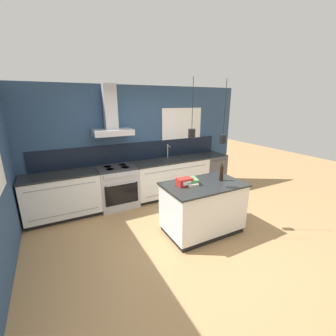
{
  "coord_description": "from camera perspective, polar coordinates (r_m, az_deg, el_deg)",
  "views": [
    {
      "loc": [
        -1.72,
        -2.91,
        2.27
      ],
      "look_at": [
        0.17,
        0.68,
        1.05
      ],
      "focal_mm": 24.0,
      "sensor_mm": 36.0,
      "label": 1
    }
  ],
  "objects": [
    {
      "name": "bottle_on_island",
      "position": [
        4.05,
        13.41,
        -1.32
      ],
      "size": [
        0.07,
        0.07,
        0.32
      ],
      "color": "black",
      "rests_on": "kitchen_island"
    },
    {
      "name": "wall_back",
      "position": [
        5.27,
        -8.56,
        6.55
      ],
      "size": [
        5.6,
        2.16,
        2.6
      ],
      "color": "navy",
      "rests_on": "ground_plane"
    },
    {
      "name": "counter_run_sink",
      "position": [
        5.53,
        0.78,
        -2.34
      ],
      "size": [
        1.88,
        0.64,
        1.25
      ],
      "color": "black",
      "rests_on": "ground_plane"
    },
    {
      "name": "book_stack",
      "position": [
        3.84,
        5.57,
        -3.32
      ],
      "size": [
        0.28,
        0.35,
        0.09
      ],
      "color": "beige",
      "rests_on": "kitchen_island"
    },
    {
      "name": "dishwasher",
      "position": [
        6.19,
        10.83,
        -0.64
      ],
      "size": [
        0.59,
        0.65,
        0.91
      ],
      "color": "#4C4C51",
      "rests_on": "ground_plane"
    },
    {
      "name": "kitchen_island",
      "position": [
        4.06,
        8.77,
        -9.9
      ],
      "size": [
        1.37,
        0.86,
        0.91
      ],
      "color": "black",
      "rests_on": "ground_plane"
    },
    {
      "name": "oven_range",
      "position": [
        5.07,
        -12.65,
        -4.66
      ],
      "size": [
        0.81,
        0.66,
        0.91
      ],
      "color": "#B5B5BA",
      "rests_on": "ground_plane"
    },
    {
      "name": "counter_run_left",
      "position": [
        4.94,
        -25.19,
        -6.42
      ],
      "size": [
        1.42,
        0.64,
        0.91
      ],
      "color": "black",
      "rests_on": "ground_plane"
    },
    {
      "name": "red_supply_box",
      "position": [
        3.75,
        4.21,
        -3.51
      ],
      "size": [
        0.25,
        0.17,
        0.13
      ],
      "color": "red",
      "rests_on": "kitchen_island"
    },
    {
      "name": "ground_plane",
      "position": [
        4.07,
        2.52,
        -17.2
      ],
      "size": [
        16.0,
        16.0,
        0.0
      ],
      "primitive_type": "plane",
      "color": "#A87F51",
      "rests_on": "ground"
    }
  ]
}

